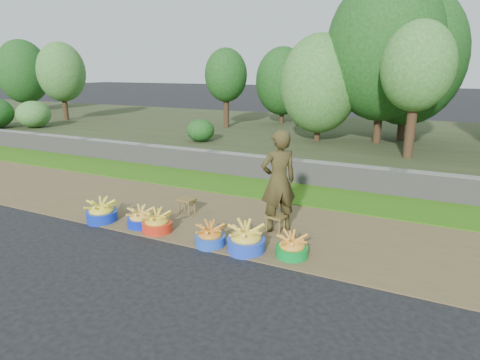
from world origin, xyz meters
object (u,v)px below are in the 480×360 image
at_px(basin_e, 246,240).
at_px(basin_b, 141,219).
at_px(basin_d, 210,236).
at_px(vendor_woman, 278,181).
at_px(basin_c, 157,223).
at_px(basin_a, 102,212).
at_px(stool_left, 187,202).
at_px(basin_f, 292,247).
at_px(stool_right, 276,219).

bearing_deg(basin_e, basin_b, 177.94).
xyz_separation_m(basin_b, basin_d, (1.43, -0.12, 0.00)).
bearing_deg(vendor_woman, basin_c, -15.77).
height_order(basin_b, vendor_woman, vendor_woman).
distance_m(basin_b, basin_d, 1.43).
distance_m(basin_a, vendor_woman, 3.13).
height_order(basin_d, vendor_woman, vendor_woman).
distance_m(basin_a, stool_left, 1.49).
distance_m(basin_d, basin_f, 1.24).
relative_size(basin_f, stool_left, 1.37).
distance_m(basin_d, stool_right, 1.15).
height_order(basin_c, basin_d, basin_c).
relative_size(stool_left, stool_right, 0.98).
distance_m(basin_c, basin_e, 1.61).
bearing_deg(stool_left, basin_a, -138.62).
distance_m(basin_a, basin_c, 1.16).
height_order(basin_c, vendor_woman, vendor_woman).
xyz_separation_m(basin_b, basin_f, (2.66, 0.04, 0.00)).
distance_m(basin_d, vendor_woman, 1.39).
distance_m(basin_b, stool_left, 0.95).
bearing_deg(stool_right, basin_b, -159.48).
bearing_deg(stool_right, basin_f, -54.19).
relative_size(basin_c, stool_right, 1.43).
xyz_separation_m(basin_d, stool_left, (-1.09, 1.00, 0.08)).
bearing_deg(basin_f, basin_c, -177.37).
height_order(basin_c, basin_e, basin_e).
xyz_separation_m(basin_b, basin_e, (2.00, -0.07, 0.04)).
height_order(basin_c, stool_right, basin_c).
xyz_separation_m(basin_b, stool_right, (2.12, 0.79, 0.09)).
bearing_deg(stool_left, basin_b, -111.13).
distance_m(basin_c, stool_left, 0.95).
height_order(basin_e, stool_left, basin_e).
bearing_deg(basin_c, basin_b, 170.86).
height_order(basin_d, stool_right, basin_d).
distance_m(stool_right, vendor_woman, 0.62).
height_order(basin_d, stool_left, basin_d).
xyz_separation_m(basin_a, basin_f, (3.43, 0.14, -0.02)).
bearing_deg(stool_right, basin_c, -153.67).
height_order(basin_b, basin_f, basin_f).
bearing_deg(basin_e, vendor_woman, 82.16).
relative_size(basin_c, basin_e, 0.87).
bearing_deg(basin_f, basin_e, -170.31).
bearing_deg(basin_c, basin_f, 2.63).
height_order(basin_b, basin_e, basin_e).
bearing_deg(basin_b, basin_e, -2.06).
bearing_deg(stool_left, basin_c, -86.98).
height_order(basin_e, vendor_woman, vendor_woman).
bearing_deg(vendor_woman, basin_f, 79.36).
distance_m(basin_e, vendor_woman, 1.15).
bearing_deg(basin_d, stool_right, 52.98).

